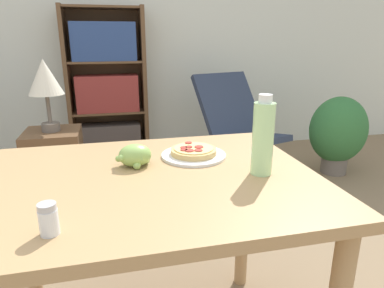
{
  "coord_description": "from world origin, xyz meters",
  "views": [
    {
      "loc": [
        -0.12,
        -0.95,
        1.19
      ],
      "look_at": [
        0.15,
        0.17,
        0.83
      ],
      "focal_mm": 32.0,
      "sensor_mm": 36.0,
      "label": 1
    }
  ],
  "objects_px": {
    "side_table": "(57,177)",
    "table_lamp": "(45,81)",
    "pizza_on_plate": "(194,153)",
    "grape_bunch": "(135,156)",
    "bookshelf": "(108,91)",
    "lounge_chair_far": "(239,145)",
    "potted_plant_floor": "(338,132)",
    "drink_bottle": "(263,137)",
    "salt_shaker": "(48,219)"
  },
  "relations": [
    {
      "from": "pizza_on_plate",
      "to": "table_lamp",
      "type": "distance_m",
      "value": 1.27
    },
    {
      "from": "salt_shaker",
      "to": "bookshelf",
      "type": "xyz_separation_m",
      "value": [
        0.12,
        2.66,
        -0.11
      ]
    },
    {
      "from": "side_table",
      "to": "table_lamp",
      "type": "bearing_deg",
      "value": -104.04
    },
    {
      "from": "table_lamp",
      "to": "grape_bunch",
      "type": "bearing_deg",
      "value": -68.17
    },
    {
      "from": "potted_plant_floor",
      "to": "grape_bunch",
      "type": "bearing_deg",
      "value": -142.46
    },
    {
      "from": "pizza_on_plate",
      "to": "potted_plant_floor",
      "type": "bearing_deg",
      "value": 40.02
    },
    {
      "from": "grape_bunch",
      "to": "potted_plant_floor",
      "type": "xyz_separation_m",
      "value": [
        1.87,
        1.44,
        -0.42
      ]
    },
    {
      "from": "salt_shaker",
      "to": "table_lamp",
      "type": "height_order",
      "value": "table_lamp"
    },
    {
      "from": "pizza_on_plate",
      "to": "lounge_chair_far",
      "type": "height_order",
      "value": "lounge_chair_far"
    },
    {
      "from": "grape_bunch",
      "to": "lounge_chair_far",
      "type": "bearing_deg",
      "value": 57.76
    },
    {
      "from": "pizza_on_plate",
      "to": "grape_bunch",
      "type": "height_order",
      "value": "grape_bunch"
    },
    {
      "from": "bookshelf",
      "to": "side_table",
      "type": "xyz_separation_m",
      "value": [
        -0.35,
        -1.15,
        -0.38
      ]
    },
    {
      "from": "potted_plant_floor",
      "to": "table_lamp",
      "type": "bearing_deg",
      "value": -172.21
    },
    {
      "from": "potted_plant_floor",
      "to": "side_table",
      "type": "bearing_deg",
      "value": -172.21
    },
    {
      "from": "salt_shaker",
      "to": "table_lamp",
      "type": "relative_size",
      "value": 0.17
    },
    {
      "from": "salt_shaker",
      "to": "drink_bottle",
      "type": "bearing_deg",
      "value": 20.37
    },
    {
      "from": "lounge_chair_far",
      "to": "table_lamp",
      "type": "xyz_separation_m",
      "value": [
        -1.45,
        -0.46,
        0.65
      ]
    },
    {
      "from": "drink_bottle",
      "to": "side_table",
      "type": "height_order",
      "value": "drink_bottle"
    },
    {
      "from": "grape_bunch",
      "to": "potted_plant_floor",
      "type": "distance_m",
      "value": 2.4
    },
    {
      "from": "grape_bunch",
      "to": "table_lamp",
      "type": "relative_size",
      "value": 0.27
    },
    {
      "from": "pizza_on_plate",
      "to": "lounge_chair_far",
      "type": "bearing_deg",
      "value": 62.98
    },
    {
      "from": "bookshelf",
      "to": "side_table",
      "type": "height_order",
      "value": "bookshelf"
    },
    {
      "from": "lounge_chair_far",
      "to": "potted_plant_floor",
      "type": "distance_m",
      "value": 0.89
    },
    {
      "from": "drink_bottle",
      "to": "table_lamp",
      "type": "xyz_separation_m",
      "value": [
        -0.84,
        1.28,
        0.05
      ]
    },
    {
      "from": "side_table",
      "to": "potted_plant_floor",
      "type": "xyz_separation_m",
      "value": [
        2.32,
        0.32,
        0.07
      ]
    },
    {
      "from": "pizza_on_plate",
      "to": "grape_bunch",
      "type": "distance_m",
      "value": 0.22
    },
    {
      "from": "pizza_on_plate",
      "to": "side_table",
      "type": "relative_size",
      "value": 0.38
    },
    {
      "from": "salt_shaker",
      "to": "side_table",
      "type": "bearing_deg",
      "value": 98.67
    },
    {
      "from": "pizza_on_plate",
      "to": "drink_bottle",
      "type": "xyz_separation_m",
      "value": [
        0.17,
        -0.21,
        0.11
      ]
    },
    {
      "from": "salt_shaker",
      "to": "pizza_on_plate",
      "type": "bearing_deg",
      "value": 44.83
    },
    {
      "from": "grape_bunch",
      "to": "side_table",
      "type": "bearing_deg",
      "value": 111.83
    },
    {
      "from": "pizza_on_plate",
      "to": "side_table",
      "type": "xyz_separation_m",
      "value": [
        -0.67,
        1.08,
        -0.47
      ]
    },
    {
      "from": "salt_shaker",
      "to": "lounge_chair_far",
      "type": "distance_m",
      "value": 2.37
    },
    {
      "from": "side_table",
      "to": "pizza_on_plate",
      "type": "bearing_deg",
      "value": -58.28
    },
    {
      "from": "lounge_chair_far",
      "to": "drink_bottle",
      "type": "bearing_deg",
      "value": -126.23
    },
    {
      "from": "side_table",
      "to": "table_lamp",
      "type": "xyz_separation_m",
      "value": [
        -0.0,
        -0.0,
        0.63
      ]
    },
    {
      "from": "drink_bottle",
      "to": "salt_shaker",
      "type": "xyz_separation_m",
      "value": [
        -0.61,
        -0.23,
        -0.08
      ]
    },
    {
      "from": "lounge_chair_far",
      "to": "potted_plant_floor",
      "type": "relative_size",
      "value": 1.27
    },
    {
      "from": "bookshelf",
      "to": "grape_bunch",
      "type": "bearing_deg",
      "value": -87.54
    },
    {
      "from": "pizza_on_plate",
      "to": "side_table",
      "type": "distance_m",
      "value": 1.35
    },
    {
      "from": "bookshelf",
      "to": "table_lamp",
      "type": "xyz_separation_m",
      "value": [
        -0.35,
        -1.15,
        0.24
      ]
    },
    {
      "from": "pizza_on_plate",
      "to": "lounge_chair_far",
      "type": "xyz_separation_m",
      "value": [
        0.78,
        1.54,
        -0.5
      ]
    },
    {
      "from": "drink_bottle",
      "to": "bookshelf",
      "type": "bearing_deg",
      "value": 101.3
    },
    {
      "from": "grape_bunch",
      "to": "bookshelf",
      "type": "height_order",
      "value": "bookshelf"
    },
    {
      "from": "lounge_chair_far",
      "to": "table_lamp",
      "type": "relative_size",
      "value": 2.0
    },
    {
      "from": "lounge_chair_far",
      "to": "side_table",
      "type": "bearing_deg",
      "value": -179.24
    },
    {
      "from": "grape_bunch",
      "to": "lounge_chair_far",
      "type": "relative_size",
      "value": 0.14
    },
    {
      "from": "table_lamp",
      "to": "side_table",
      "type": "bearing_deg",
      "value": 75.96
    },
    {
      "from": "grape_bunch",
      "to": "side_table",
      "type": "height_order",
      "value": "grape_bunch"
    },
    {
      "from": "drink_bottle",
      "to": "potted_plant_floor",
      "type": "relative_size",
      "value": 0.37
    }
  ]
}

